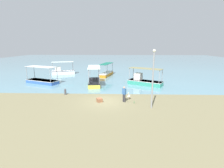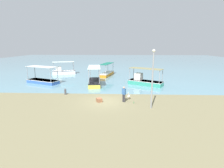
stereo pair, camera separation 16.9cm
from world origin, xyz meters
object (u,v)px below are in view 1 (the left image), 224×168
fishing_boat_center (42,80)px  glass_bottle (134,102)px  fishing_boat_near_left (62,71)px  pelican (129,96)px  fishing_boat_far_right (94,81)px  lamp_post (153,76)px  mooring_bollard (65,91)px  fisherman_standing (124,94)px  fishing_boat_far_left (144,81)px  cargo_crate (99,100)px  fishing_boat_outer (106,73)px

fishing_boat_center → glass_bottle: (13.76, -9.39, -0.39)m
fishing_boat_near_left → pelican: 21.30m
fishing_boat_far_right → glass_bottle: 10.21m
fishing_boat_center → lamp_post: 18.89m
fishing_boat_near_left → mooring_bollard: 16.19m
fishing_boat_far_right → fisherman_standing: 9.31m
mooring_bollard → glass_bottle: size_ratio=2.79×
fishing_boat_near_left → fishing_boat_center: fishing_boat_center is taller
lamp_post → fishing_boat_far_left: bearing=85.9°
fishing_boat_far_right → cargo_crate: bearing=-78.6°
fishing_boat_center → fishing_boat_far_left: (16.04, -0.50, 0.13)m
fisherman_standing → glass_bottle: bearing=-23.3°
fishing_boat_far_right → glass_bottle: size_ratio=21.50×
fishing_boat_far_right → fishing_boat_far_left: (7.63, 0.20, 0.10)m
fishing_boat_outer → fishing_boat_far_right: bearing=-99.1°
pelican → fisherman_standing: bearing=-121.0°
pelican → fisherman_standing: 1.25m
lamp_post → fisherman_standing: 3.87m
fishing_boat_near_left → fishing_boat_far_left: 18.28m
lamp_post → pelican: bearing=125.6°
pelican → lamp_post: lamp_post is taller
fishing_boat_far_left → mooring_bollard: bearing=-150.8°
fishing_boat_far_left → cargo_crate: (-5.96, -8.47, -0.43)m
lamp_post → mooring_bollard: lamp_post is taller
fishing_boat_outer → fishing_boat_far_right: size_ratio=1.01×
lamp_post → glass_bottle: bearing=138.5°
fishing_boat_center → pelican: bearing=-30.9°
fishing_boat_center → fisherman_standing: size_ratio=3.38×
fishing_boat_center → fisherman_standing: (12.72, -8.94, 0.41)m
lamp_post → cargo_crate: size_ratio=8.66×
fishing_boat_outer → mooring_bollard: bearing=-106.6°
fishing_boat_near_left → lamp_post: (14.88, -19.75, 2.52)m
fishing_boat_outer → fishing_boat_far_right: fishing_boat_far_right is taller
pelican → fisherman_standing: size_ratio=0.47×
fishing_boat_far_right → glass_bottle: fishing_boat_far_right is taller
fishing_boat_outer → lamp_post: size_ratio=1.05×
fishing_boat_outer → fisherman_standing: bearing=-79.7°
fisherman_standing → glass_bottle: 1.38m
fishing_boat_outer → glass_bottle: 17.39m
fisherman_standing → glass_bottle: fisherman_standing is taller
fishing_boat_far_right → lamp_post: (6.89, -10.06, 2.63)m
pelican → fisherman_standing: (-0.59, -0.97, 0.53)m
lamp_post → fishing_boat_outer: bearing=107.0°
fishing_boat_near_left → fisherman_standing: 21.75m
fishing_boat_far_left → pelican: (-2.74, -7.47, -0.24)m
fishing_boat_far_right → lamp_post: 12.47m
cargo_crate → fishing_boat_far_right: bearing=101.4°
fishing_boat_far_left → pelican: fishing_boat_far_left is taller
mooring_bollard → cargo_crate: (4.50, -2.63, -0.21)m
fishing_boat_center → fishing_boat_far_left: 16.05m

